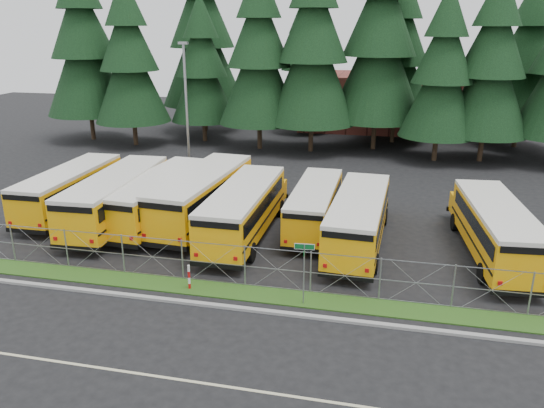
{
  "coord_description": "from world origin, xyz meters",
  "views": [
    {
      "loc": [
        4.95,
        -21.92,
        11.37
      ],
      "look_at": [
        -0.86,
        4.0,
        2.31
      ],
      "focal_mm": 35.0,
      "sensor_mm": 36.0,
      "label": 1
    }
  ],
  "objects_px": {
    "bus_1": "(120,198)",
    "light_standard": "(187,107)",
    "bus_5": "(316,207)",
    "bus_0": "(74,190)",
    "bus_3": "(205,197)",
    "bus_east": "(493,230)",
    "bus_6": "(359,220)",
    "street_sign": "(304,261)",
    "bus_4": "(245,211)",
    "striped_bollard": "(189,277)",
    "bus_2": "(162,198)"
  },
  "relations": [
    {
      "from": "bus_1",
      "to": "light_standard",
      "type": "relative_size",
      "value": 1.15
    },
    {
      "from": "bus_5",
      "to": "bus_0",
      "type": "bearing_deg",
      "value": -177.84
    },
    {
      "from": "bus_3",
      "to": "bus_east",
      "type": "relative_size",
      "value": 1.08
    },
    {
      "from": "bus_6",
      "to": "street_sign",
      "type": "height_order",
      "value": "bus_6"
    },
    {
      "from": "bus_east",
      "to": "bus_4",
      "type": "bearing_deg",
      "value": 175.12
    },
    {
      "from": "bus_east",
      "to": "striped_bollard",
      "type": "height_order",
      "value": "bus_east"
    },
    {
      "from": "striped_bollard",
      "to": "street_sign",
      "type": "bearing_deg",
      "value": -2.25
    },
    {
      "from": "bus_4",
      "to": "light_standard",
      "type": "relative_size",
      "value": 1.12
    },
    {
      "from": "bus_east",
      "to": "street_sign",
      "type": "distance_m",
      "value": 11.08
    },
    {
      "from": "bus_6",
      "to": "bus_east",
      "type": "height_order",
      "value": "bus_6"
    },
    {
      "from": "bus_5",
      "to": "bus_6",
      "type": "xyz_separation_m",
      "value": [
        2.65,
        -2.14,
        0.15
      ]
    },
    {
      "from": "bus_1",
      "to": "bus_5",
      "type": "height_order",
      "value": "bus_1"
    },
    {
      "from": "bus_0",
      "to": "bus_5",
      "type": "height_order",
      "value": "bus_0"
    },
    {
      "from": "street_sign",
      "to": "light_standard",
      "type": "distance_m",
      "value": 21.38
    },
    {
      "from": "bus_1",
      "to": "street_sign",
      "type": "distance_m",
      "value": 14.36
    },
    {
      "from": "bus_0",
      "to": "bus_east",
      "type": "height_order",
      "value": "bus_east"
    },
    {
      "from": "light_standard",
      "to": "striped_bollard",
      "type": "bearing_deg",
      "value": -69.1
    },
    {
      "from": "striped_bollard",
      "to": "bus_2",
      "type": "bearing_deg",
      "value": 120.69
    },
    {
      "from": "bus_3",
      "to": "bus_6",
      "type": "bearing_deg",
      "value": -6.42
    },
    {
      "from": "bus_3",
      "to": "light_standard",
      "type": "distance_m",
      "value": 10.59
    },
    {
      "from": "bus_0",
      "to": "bus_6",
      "type": "height_order",
      "value": "bus_6"
    },
    {
      "from": "bus_2",
      "to": "bus_4",
      "type": "height_order",
      "value": "bus_4"
    },
    {
      "from": "bus_2",
      "to": "bus_6",
      "type": "xyz_separation_m",
      "value": [
        11.76,
        -1.18,
        -0.03
      ]
    },
    {
      "from": "bus_1",
      "to": "striped_bollard",
      "type": "relative_size",
      "value": 9.68
    },
    {
      "from": "bus_6",
      "to": "bus_5",
      "type": "bearing_deg",
      "value": 143.7
    },
    {
      "from": "bus_5",
      "to": "light_standard",
      "type": "bearing_deg",
      "value": 142.9
    },
    {
      "from": "bus_2",
      "to": "bus_6",
      "type": "height_order",
      "value": "bus_2"
    },
    {
      "from": "bus_0",
      "to": "bus_2",
      "type": "relative_size",
      "value": 0.96
    },
    {
      "from": "bus_3",
      "to": "bus_east",
      "type": "bearing_deg",
      "value": -1.87
    },
    {
      "from": "bus_3",
      "to": "bus_east",
      "type": "xyz_separation_m",
      "value": [
        16.01,
        -1.71,
        -0.12
      ]
    },
    {
      "from": "bus_3",
      "to": "bus_5",
      "type": "distance_m",
      "value": 6.63
    },
    {
      "from": "bus_0",
      "to": "bus_2",
      "type": "height_order",
      "value": "bus_2"
    },
    {
      "from": "bus_1",
      "to": "bus_5",
      "type": "relative_size",
      "value": 1.18
    },
    {
      "from": "bus_0",
      "to": "bus_4",
      "type": "bearing_deg",
      "value": -8.79
    },
    {
      "from": "bus_east",
      "to": "street_sign",
      "type": "relative_size",
      "value": 3.9
    },
    {
      "from": "bus_3",
      "to": "bus_0",
      "type": "bearing_deg",
      "value": -174.98
    },
    {
      "from": "bus_0",
      "to": "street_sign",
      "type": "xyz_separation_m",
      "value": [
        16.15,
        -8.57,
        0.63
      ]
    },
    {
      "from": "bus_2",
      "to": "bus_3",
      "type": "distance_m",
      "value": 2.56
    },
    {
      "from": "bus_2",
      "to": "street_sign",
      "type": "xyz_separation_m",
      "value": [
        9.92,
        -8.12,
        0.57
      ]
    },
    {
      "from": "street_sign",
      "to": "light_standard",
      "type": "relative_size",
      "value": 0.28
    },
    {
      "from": "bus_east",
      "to": "bus_5",
      "type": "bearing_deg",
      "value": 162.3
    },
    {
      "from": "bus_3",
      "to": "striped_bollard",
      "type": "distance_m",
      "value": 8.82
    },
    {
      "from": "bus_5",
      "to": "street_sign",
      "type": "xyz_separation_m",
      "value": [
        0.81,
        -9.09,
        0.74
      ]
    },
    {
      "from": "bus_3",
      "to": "light_standard",
      "type": "relative_size",
      "value": 1.17
    },
    {
      "from": "bus_2",
      "to": "bus_east",
      "type": "xyz_separation_m",
      "value": [
        18.5,
        -1.14,
        -0.03
      ]
    },
    {
      "from": "bus_5",
      "to": "bus_east",
      "type": "relative_size",
      "value": 0.9
    },
    {
      "from": "bus_east",
      "to": "light_standard",
      "type": "height_order",
      "value": "light_standard"
    },
    {
      "from": "street_sign",
      "to": "bus_4",
      "type": "bearing_deg",
      "value": 122.62
    },
    {
      "from": "bus_4",
      "to": "bus_2",
      "type": "bearing_deg",
      "value": 168.04
    },
    {
      "from": "bus_6",
      "to": "street_sign",
      "type": "distance_m",
      "value": 7.21
    }
  ]
}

